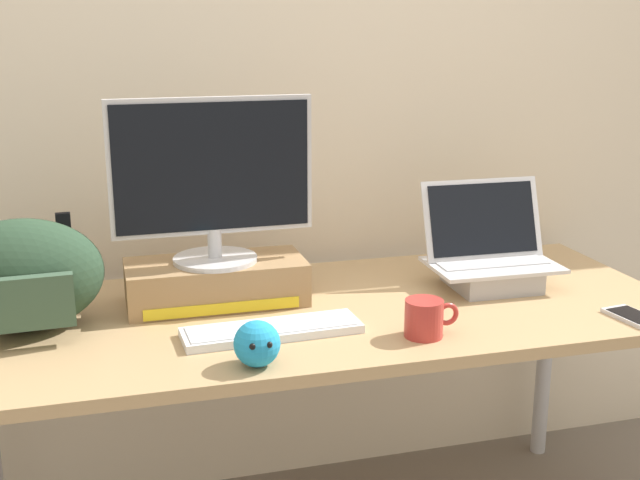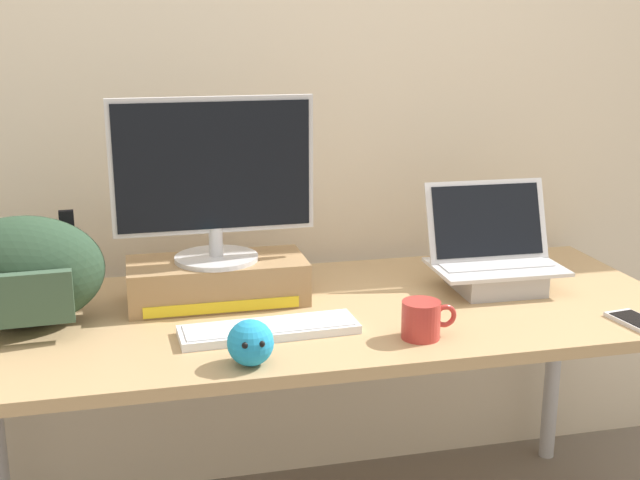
{
  "view_description": "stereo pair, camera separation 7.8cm",
  "coord_description": "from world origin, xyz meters",
  "px_view_note": "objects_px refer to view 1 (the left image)",
  "views": [
    {
      "loc": [
        -0.53,
        -1.89,
        1.43
      ],
      "look_at": [
        0.0,
        0.0,
        0.9
      ],
      "focal_mm": 45.67,
      "sensor_mm": 36.0,
      "label": 1
    },
    {
      "loc": [
        -0.45,
        -1.91,
        1.43
      ],
      "look_at": [
        0.0,
        0.0,
        0.9
      ],
      "focal_mm": 45.67,
      "sensor_mm": 36.0,
      "label": 2
    }
  ],
  "objects_px": {
    "toner_box_yellow": "(216,282)",
    "plush_toy": "(257,344)",
    "desktop_monitor": "(213,180)",
    "coffee_mug": "(425,318)",
    "messenger_backpack": "(21,276)",
    "cell_phone": "(633,316)",
    "open_laptop": "(490,265)",
    "external_keyboard": "(272,330)"
  },
  "relations": [
    {
      "from": "cell_phone",
      "to": "plush_toy",
      "type": "bearing_deg",
      "value": 173.77
    },
    {
      "from": "open_laptop",
      "to": "external_keyboard",
      "type": "distance_m",
      "value": 0.69
    },
    {
      "from": "desktop_monitor",
      "to": "open_laptop",
      "type": "distance_m",
      "value": 0.8
    },
    {
      "from": "desktop_monitor",
      "to": "coffee_mug",
      "type": "height_order",
      "value": "desktop_monitor"
    },
    {
      "from": "desktop_monitor",
      "to": "coffee_mug",
      "type": "distance_m",
      "value": 0.63
    },
    {
      "from": "messenger_backpack",
      "to": "desktop_monitor",
      "type": "bearing_deg",
      "value": 6.17
    },
    {
      "from": "desktop_monitor",
      "to": "open_laptop",
      "type": "height_order",
      "value": "desktop_monitor"
    },
    {
      "from": "toner_box_yellow",
      "to": "desktop_monitor",
      "type": "height_order",
      "value": "desktop_monitor"
    },
    {
      "from": "open_laptop",
      "to": "external_keyboard",
      "type": "bearing_deg",
      "value": -162.69
    },
    {
      "from": "desktop_monitor",
      "to": "toner_box_yellow",
      "type": "bearing_deg",
      "value": 90.24
    },
    {
      "from": "open_laptop",
      "to": "coffee_mug",
      "type": "relative_size",
      "value": 2.65
    },
    {
      "from": "external_keyboard",
      "to": "messenger_backpack",
      "type": "xyz_separation_m",
      "value": [
        -0.56,
        0.18,
        0.12
      ]
    },
    {
      "from": "toner_box_yellow",
      "to": "coffee_mug",
      "type": "height_order",
      "value": "toner_box_yellow"
    },
    {
      "from": "messenger_backpack",
      "to": "coffee_mug",
      "type": "distance_m",
      "value": 0.95
    },
    {
      "from": "toner_box_yellow",
      "to": "coffee_mug",
      "type": "bearing_deg",
      "value": -40.16
    },
    {
      "from": "plush_toy",
      "to": "desktop_monitor",
      "type": "bearing_deg",
      "value": 93.13
    },
    {
      "from": "toner_box_yellow",
      "to": "cell_phone",
      "type": "distance_m",
      "value": 1.05
    },
    {
      "from": "desktop_monitor",
      "to": "plush_toy",
      "type": "height_order",
      "value": "desktop_monitor"
    },
    {
      "from": "open_laptop",
      "to": "cell_phone",
      "type": "xyz_separation_m",
      "value": [
        0.22,
        -0.33,
        -0.05
      ]
    },
    {
      "from": "desktop_monitor",
      "to": "plush_toy",
      "type": "relative_size",
      "value": 5.09
    },
    {
      "from": "cell_phone",
      "to": "plush_toy",
      "type": "distance_m",
      "value": 0.95
    },
    {
      "from": "toner_box_yellow",
      "to": "coffee_mug",
      "type": "relative_size",
      "value": 3.47
    },
    {
      "from": "external_keyboard",
      "to": "plush_toy",
      "type": "distance_m",
      "value": 0.18
    },
    {
      "from": "toner_box_yellow",
      "to": "messenger_backpack",
      "type": "bearing_deg",
      "value": -170.94
    },
    {
      "from": "plush_toy",
      "to": "cell_phone",
      "type": "bearing_deg",
      "value": 1.73
    },
    {
      "from": "messenger_backpack",
      "to": "cell_phone",
      "type": "bearing_deg",
      "value": -15.37
    },
    {
      "from": "toner_box_yellow",
      "to": "plush_toy",
      "type": "relative_size",
      "value": 4.56
    },
    {
      "from": "desktop_monitor",
      "to": "external_keyboard",
      "type": "relative_size",
      "value": 1.2
    },
    {
      "from": "external_keyboard",
      "to": "messenger_backpack",
      "type": "height_order",
      "value": "messenger_backpack"
    },
    {
      "from": "toner_box_yellow",
      "to": "messenger_backpack",
      "type": "height_order",
      "value": "messenger_backpack"
    },
    {
      "from": "messenger_backpack",
      "to": "cell_phone",
      "type": "height_order",
      "value": "messenger_backpack"
    },
    {
      "from": "desktop_monitor",
      "to": "messenger_backpack",
      "type": "bearing_deg",
      "value": -171.68
    },
    {
      "from": "coffee_mug",
      "to": "cell_phone",
      "type": "height_order",
      "value": "coffee_mug"
    },
    {
      "from": "open_laptop",
      "to": "toner_box_yellow",
      "type": "bearing_deg",
      "value": 176.01
    },
    {
      "from": "external_keyboard",
      "to": "toner_box_yellow",
      "type": "bearing_deg",
      "value": 106.92
    },
    {
      "from": "desktop_monitor",
      "to": "messenger_backpack",
      "type": "relative_size",
      "value": 1.31
    },
    {
      "from": "external_keyboard",
      "to": "plush_toy",
      "type": "xyz_separation_m",
      "value": [
        -0.07,
        -0.17,
        0.04
      ]
    },
    {
      "from": "coffee_mug",
      "to": "toner_box_yellow",
      "type": "bearing_deg",
      "value": 139.84
    },
    {
      "from": "external_keyboard",
      "to": "cell_phone",
      "type": "height_order",
      "value": "external_keyboard"
    },
    {
      "from": "desktop_monitor",
      "to": "plush_toy",
      "type": "xyz_separation_m",
      "value": [
        0.02,
        -0.42,
        -0.27
      ]
    },
    {
      "from": "cell_phone",
      "to": "desktop_monitor",
      "type": "bearing_deg",
      "value": 149.93
    },
    {
      "from": "messenger_backpack",
      "to": "plush_toy",
      "type": "relative_size",
      "value": 3.88
    }
  ]
}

